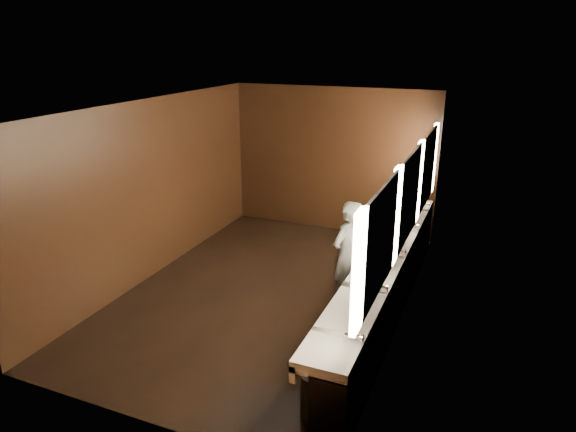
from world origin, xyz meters
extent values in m
plane|color=black|center=(0.00, 0.00, 0.00)|extent=(6.00, 6.00, 0.00)
cube|color=#2D2D2B|center=(0.00, 0.00, 2.80)|extent=(4.00, 6.00, 0.02)
cube|color=black|center=(0.00, 3.00, 1.40)|extent=(4.00, 0.02, 2.80)
cube|color=black|center=(0.00, -3.00, 1.40)|extent=(4.00, 0.02, 2.80)
cube|color=black|center=(-2.00, 0.00, 1.40)|extent=(0.02, 6.00, 2.80)
cube|color=black|center=(2.00, 0.00, 1.40)|extent=(0.02, 6.00, 2.80)
cube|color=black|center=(1.82, 0.00, 0.40)|extent=(0.36, 5.40, 0.81)
cube|color=white|center=(1.73, 0.00, 0.85)|extent=(0.55, 5.40, 0.12)
cube|color=white|center=(1.48, 0.00, 0.77)|extent=(0.06, 5.40, 0.18)
cylinder|color=silver|center=(1.91, -2.20, 0.99)|extent=(0.18, 0.04, 0.04)
cylinder|color=silver|center=(1.91, -1.10, 0.99)|extent=(0.18, 0.04, 0.04)
cylinder|color=silver|center=(1.91, 0.00, 0.99)|extent=(0.18, 0.04, 0.04)
cylinder|color=silver|center=(1.91, 1.10, 0.99)|extent=(0.18, 0.04, 0.04)
cylinder|color=silver|center=(1.91, 2.20, 0.99)|extent=(0.18, 0.04, 0.04)
cube|color=#FFE8C0|center=(1.97, -2.40, 1.75)|extent=(0.06, 0.22, 1.15)
cube|color=white|center=(1.99, -1.60, 1.75)|extent=(0.03, 1.32, 1.15)
cube|color=#FFE8C0|center=(1.97, -0.80, 1.75)|extent=(0.06, 0.23, 1.15)
cube|color=white|center=(1.99, 0.00, 1.75)|extent=(0.03, 1.32, 1.15)
cube|color=#FFE8C0|center=(1.97, 0.80, 1.75)|extent=(0.06, 0.23, 1.15)
cube|color=white|center=(1.99, 1.60, 1.75)|extent=(0.03, 1.32, 1.15)
cube|color=#FFE8C0|center=(1.97, 2.40, 1.75)|extent=(0.06, 0.22, 1.15)
imported|color=#87A7C9|center=(1.20, 0.04, 0.79)|extent=(0.58, 0.68, 1.58)
cylinder|color=black|center=(1.58, -2.27, 0.26)|extent=(0.44, 0.44, 0.52)
camera|label=1|loc=(2.95, -6.32, 3.68)|focal=32.00mm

